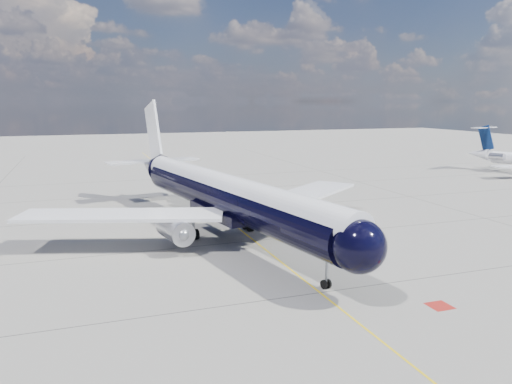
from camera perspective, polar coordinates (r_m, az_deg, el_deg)
ground at (r=70.13m, az=-5.61°, el=-1.33°), size 320.00×320.00×0.00m
taxiway_centerline at (r=65.39m, az=-4.56°, el=-2.17°), size 0.16×160.00×0.01m
red_marking at (r=38.04m, az=20.25°, el=-12.11°), size 1.60×1.60×0.01m
main_airliner at (r=52.92m, az=-3.95°, el=-0.22°), size 40.15×49.41×14.35m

